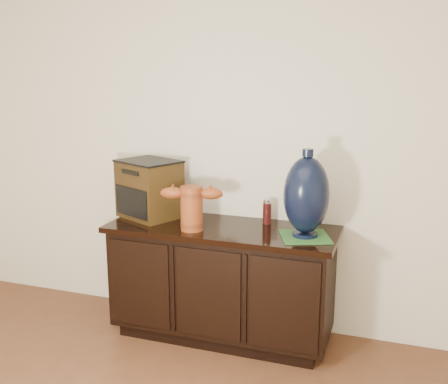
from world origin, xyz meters
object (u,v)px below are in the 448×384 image
at_px(tv_radio, 149,189).
at_px(lamp_base, 306,195).
at_px(spray_can, 267,212).
at_px(sideboard, 222,281).
at_px(terracotta_vessel, 192,206).

bearing_deg(tv_radio, lamp_base, 18.85).
relative_size(lamp_base, spray_can, 3.25).
relative_size(tv_radio, spray_can, 2.99).
distance_m(sideboard, spray_can, 0.54).
distance_m(terracotta_vessel, lamp_base, 0.70).
xyz_separation_m(sideboard, terracotta_vessel, (-0.15, -0.13, 0.52)).
relative_size(sideboard, lamp_base, 2.81).
distance_m(tv_radio, spray_can, 0.80).
bearing_deg(lamp_base, sideboard, 175.14).
xyz_separation_m(lamp_base, spray_can, (-0.29, 0.20, -0.18)).
height_order(lamp_base, spray_can, lamp_base).
relative_size(terracotta_vessel, spray_can, 2.44).
xyz_separation_m(terracotta_vessel, tv_radio, (-0.38, 0.19, 0.04)).
bearing_deg(terracotta_vessel, lamp_base, -8.18).
xyz_separation_m(sideboard, spray_can, (0.25, 0.16, 0.45)).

